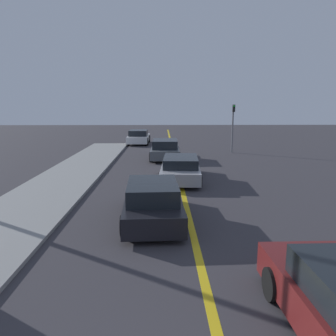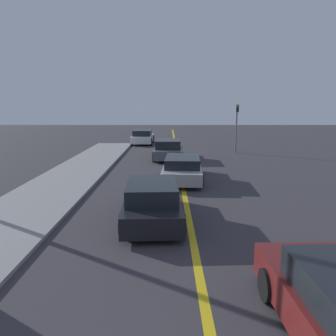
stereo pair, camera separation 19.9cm
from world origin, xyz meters
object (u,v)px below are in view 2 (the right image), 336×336
at_px(car_ahead_center, 152,202).
at_px(car_far_distant, 182,168).
at_px(traffic_light, 236,123).
at_px(car_oncoming_far, 142,137).
at_px(car_parked_left_lot, 167,149).

height_order(car_ahead_center, car_far_distant, car_ahead_center).
bearing_deg(traffic_light, car_far_distant, -115.86).
bearing_deg(traffic_light, car_ahead_center, -110.82).
bearing_deg(car_ahead_center, car_far_distant, 75.59).
xyz_separation_m(car_far_distant, traffic_light, (4.53, 9.34, 1.69)).
distance_m(car_far_distant, traffic_light, 10.52).
bearing_deg(car_ahead_center, car_oncoming_far, 92.62).
distance_m(car_far_distant, car_oncoming_far, 15.62).
relative_size(car_ahead_center, car_oncoming_far, 1.01).
relative_size(car_parked_left_lot, traffic_light, 1.22).
xyz_separation_m(car_ahead_center, car_far_distant, (1.20, 5.72, -0.03)).
bearing_deg(car_parked_left_lot, traffic_light, 29.38).
distance_m(car_ahead_center, car_far_distant, 5.85).
bearing_deg(car_parked_left_lot, car_oncoming_far, 106.59).
distance_m(car_oncoming_far, traffic_light, 9.83).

